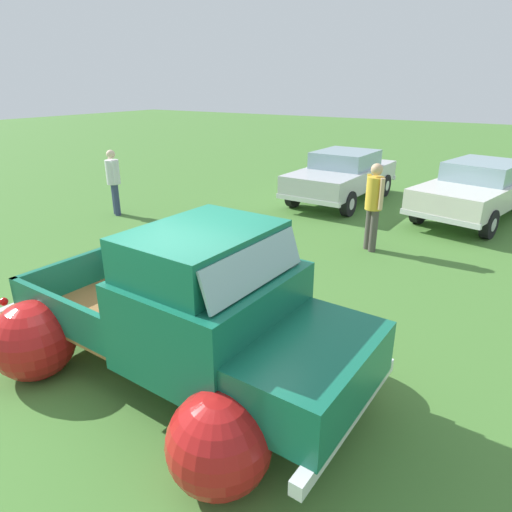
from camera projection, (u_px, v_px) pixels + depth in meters
The scene contains 6 objects.
ground_plane at pixel (175, 372), 5.40m from camera, with size 80.00×80.00×0.00m, color #477A33.
vintage_pickup_truck at pixel (195, 327), 4.92m from camera, with size 4.69×2.90×1.96m.
show_car_0 at pixel (343, 174), 12.89m from camera, with size 1.96×4.26×1.43m.
show_car_1 at pixel (480, 188), 11.25m from camera, with size 2.74×4.80×1.43m.
spectator_0 at pixel (374, 202), 8.96m from camera, with size 0.48×0.47×1.79m.
spectator_1 at pixel (113, 178), 11.47m from camera, with size 0.51×0.46×1.68m.
Camera 1 is at (3.27, -3.27, 3.27)m, focal length 31.37 mm.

